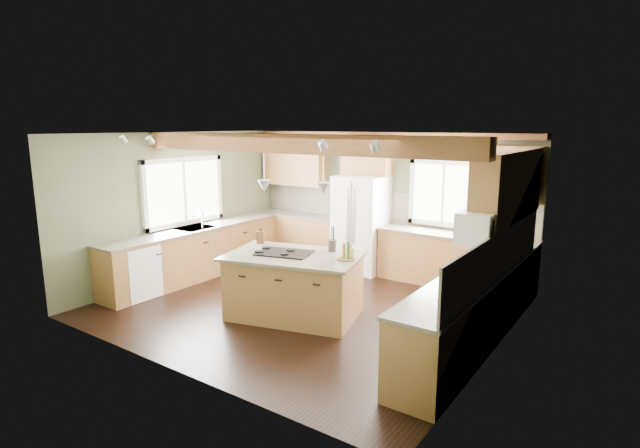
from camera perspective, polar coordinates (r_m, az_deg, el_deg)
The scene contains 37 objects.
floor at distance 7.74m, azimuth -1.51°, elevation -9.32°, with size 5.60×5.60×0.00m, color black.
ceiling at distance 7.25m, azimuth -1.62°, elevation 10.30°, with size 5.60×5.60×0.00m, color silver.
wall_back at distance 9.48m, azimuth 7.45°, elevation 2.55°, with size 5.60×5.60×0.00m, color #4F583E.
wall_left at distance 9.30m, azimuth -15.59°, elevation 2.06°, with size 5.00×5.00×0.00m, color #4F583E.
wall_right at distance 6.18m, azimuth 19.82°, elevation -2.72°, with size 5.00×5.00×0.00m, color #4F583E.
ceiling_beam at distance 6.91m, azimuth -3.75°, elevation 9.15°, with size 5.55×0.26×0.26m, color #512917.
soffit_trim at distance 9.29m, azimuth 7.36°, elevation 10.06°, with size 5.55×0.20×0.10m, color #512917.
backsplash_back at distance 9.48m, azimuth 7.40°, elevation 2.01°, with size 5.58×0.03×0.58m, color brown.
backsplash_right at distance 6.26m, azimuth 19.75°, elevation -3.41°, with size 0.03×3.70×0.58m, color brown.
base_cab_back_left at distance 10.34m, azimuth -2.28°, elevation -1.49°, with size 2.02×0.60×0.88m, color brown.
counter_back_left at distance 10.25m, azimuth -2.30°, elevation 1.02°, with size 2.06×0.64×0.04m, color #464033.
base_cab_back_right at distance 8.81m, azimuth 15.04°, elevation -4.14°, with size 2.62×0.60×0.88m, color brown.
counter_back_right at distance 8.70m, azimuth 15.19°, elevation -1.22°, with size 2.66×0.64×0.04m, color #464033.
base_cab_left at distance 9.28m, azimuth -13.88°, elevation -3.30°, with size 0.60×3.70×0.88m, color brown.
counter_left at distance 9.18m, azimuth -14.02°, elevation -0.52°, with size 0.64×3.74×0.04m, color #464033.
base_cab_right at distance 6.56m, azimuth 16.87°, elevation -9.61°, with size 0.60×3.70×0.88m, color brown.
counter_right at distance 6.41m, azimuth 17.10°, elevation -5.76°, with size 0.64×3.74×0.04m, color #464033.
upper_cab_back_left at distance 10.33m, azimuth -2.81°, elevation 6.98°, with size 1.40×0.35×0.90m, color brown.
upper_cab_over_fridge at distance 9.38m, azimuth 5.45°, elevation 7.73°, with size 0.96×0.35×0.70m, color brown.
upper_cab_right at distance 6.98m, azimuth 20.76°, elevation 4.18°, with size 0.35×2.20×0.90m, color brown.
upper_cab_back_corner at distance 8.43m, azimuth 21.05°, elevation 5.27°, with size 0.90×0.35×0.90m, color brown.
window_left at distance 9.28m, azimuth -15.35°, elevation 3.62°, with size 0.04×1.60×1.05m, color white.
window_back at distance 8.96m, azimuth 13.97°, elevation 3.43°, with size 1.10×0.04×1.00m, color white.
sink at distance 9.18m, azimuth -14.02°, elevation -0.49°, with size 0.50×0.65×0.03m, color #262628.
faucet at distance 9.02m, azimuth -13.31°, elevation 0.28°, with size 0.02×0.02×0.28m, color #B2B2B7.
dishwasher at distance 8.51m, azimuth -20.42°, elevation -5.08°, with size 0.60×0.60×0.84m, color white.
oven at distance 5.43m, azimuth 12.31°, elevation -13.98°, with size 0.60×0.72×0.84m, color white.
microwave at distance 6.14m, azimuth 17.87°, elevation -0.30°, with size 0.40×0.70×0.38m, color white.
pendant_left at distance 7.08m, azimuth -6.38°, elevation 4.37°, with size 0.18×0.18×0.16m, color #B2B2B7.
pendant_right at distance 6.75m, azimuth 0.38°, elevation 4.09°, with size 0.18×0.18×0.16m, color #B2B2B7.
refrigerator at distance 9.37m, azimuth 4.69°, elevation 0.02°, with size 0.90×0.74×1.80m, color white.
island at distance 7.22m, azimuth -2.96°, elevation -7.17°, with size 1.76×1.08×0.88m, color brown.
island_top at distance 7.09m, azimuth -2.99°, elevation -3.64°, with size 1.88×1.19×0.04m, color #464033.
cooktop at distance 7.14m, azimuth -4.09°, elevation -3.31°, with size 0.76×0.51×0.02m, color black.
knife_block at distance 7.78m, azimuth -6.83°, elevation -1.50°, with size 0.11×0.08×0.19m, color brown.
utensil_crock at distance 7.23m, azimuth 1.39°, elevation -2.48°, with size 0.13×0.13×0.17m, color #372F2C.
bottle_tray at distance 6.80m, azimuth 2.99°, elevation -3.06°, with size 0.26×0.26×0.24m, color brown, non-canonical shape.
Camera 1 is at (4.31, -5.82, 2.73)m, focal length 28.00 mm.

